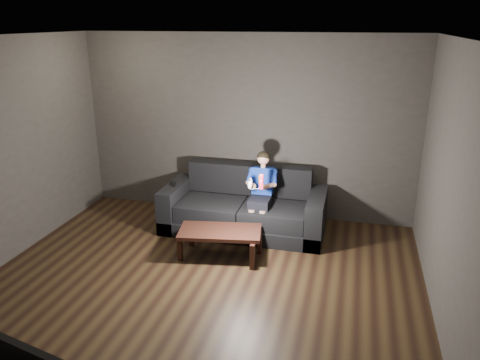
# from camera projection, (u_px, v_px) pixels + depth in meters

# --- Properties ---
(floor) EXTENTS (5.00, 5.00, 0.00)m
(floor) POSITION_uv_depth(u_px,v_px,m) (192.00, 298.00, 5.08)
(floor) COLOR black
(floor) RESTS_ON ground
(back_wall) EXTENTS (5.00, 0.04, 2.70)m
(back_wall) POSITION_uv_depth(u_px,v_px,m) (246.00, 127.00, 6.93)
(back_wall) COLOR #36322E
(back_wall) RESTS_ON ground
(front_wall) EXTENTS (5.00, 0.04, 2.70)m
(front_wall) POSITION_uv_depth(u_px,v_px,m) (14.00, 338.00, 2.35)
(front_wall) COLOR #36322E
(front_wall) RESTS_ON ground
(right_wall) EXTENTS (0.04, 5.00, 2.70)m
(right_wall) POSITION_uv_depth(u_px,v_px,m) (458.00, 204.00, 4.06)
(right_wall) COLOR #36322E
(right_wall) RESTS_ON ground
(ceiling) EXTENTS (5.00, 5.00, 0.02)m
(ceiling) POSITION_uv_depth(u_px,v_px,m) (182.00, 39.00, 4.20)
(ceiling) COLOR silver
(ceiling) RESTS_ON back_wall
(sofa) EXTENTS (2.26, 0.98, 0.87)m
(sofa) POSITION_uv_depth(u_px,v_px,m) (244.00, 211.00, 6.65)
(sofa) COLOR black
(sofa) RESTS_ON floor
(child) EXTENTS (0.42, 0.52, 1.03)m
(child) POSITION_uv_depth(u_px,v_px,m) (261.00, 186.00, 6.39)
(child) COLOR black
(child) RESTS_ON sofa
(wii_remote_red) EXTENTS (0.05, 0.08, 0.20)m
(wii_remote_red) POSITION_uv_depth(u_px,v_px,m) (261.00, 181.00, 5.94)
(wii_remote_red) COLOR red
(wii_remote_red) RESTS_ON child
(nunchuk_white) EXTENTS (0.06, 0.09, 0.15)m
(nunchuk_white) POSITION_uv_depth(u_px,v_px,m) (250.00, 183.00, 5.99)
(nunchuk_white) COLOR silver
(nunchuk_white) RESTS_ON child
(wii_remote_black) EXTENTS (0.08, 0.16, 0.03)m
(wii_remote_black) POSITION_uv_depth(u_px,v_px,m) (174.00, 184.00, 6.70)
(wii_remote_black) COLOR black
(wii_remote_black) RESTS_ON sofa
(coffee_table) EXTENTS (1.09, 0.67, 0.37)m
(coffee_table) POSITION_uv_depth(u_px,v_px,m) (220.00, 234.00, 5.86)
(coffee_table) COLOR black
(coffee_table) RESTS_ON floor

